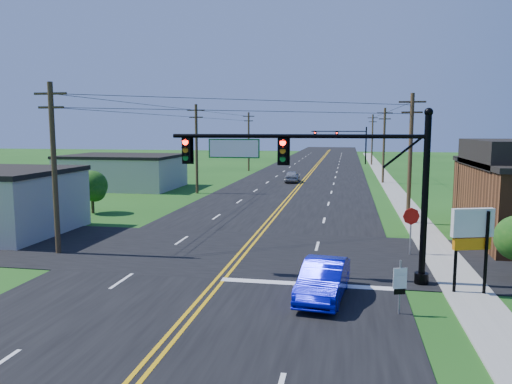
% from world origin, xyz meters
% --- Properties ---
extents(ground, '(260.00, 260.00, 0.00)m').
position_xyz_m(ground, '(0.00, 0.00, 0.00)').
color(ground, '#154012').
rests_on(ground, ground).
extents(road_main, '(16.00, 220.00, 0.04)m').
position_xyz_m(road_main, '(0.00, 50.00, 0.02)').
color(road_main, black).
rests_on(road_main, ground).
extents(road_cross, '(70.00, 10.00, 0.04)m').
position_xyz_m(road_cross, '(0.00, 12.00, 0.02)').
color(road_cross, black).
rests_on(road_cross, ground).
extents(sidewalk, '(2.00, 160.00, 0.08)m').
position_xyz_m(sidewalk, '(10.50, 40.00, 0.04)').
color(sidewalk, gray).
rests_on(sidewalk, ground).
extents(signal_mast_main, '(11.30, 0.60, 7.48)m').
position_xyz_m(signal_mast_main, '(4.34, 8.00, 4.75)').
color(signal_mast_main, black).
rests_on(signal_mast_main, ground).
extents(signal_mast_far, '(10.98, 0.60, 7.48)m').
position_xyz_m(signal_mast_far, '(4.44, 80.00, 4.55)').
color(signal_mast_far, black).
rests_on(signal_mast_far, ground).
extents(cream_bldg_far, '(12.20, 9.20, 3.70)m').
position_xyz_m(cream_bldg_far, '(-19.00, 38.00, 1.86)').
color(cream_bldg_far, '#BAAE9F').
rests_on(cream_bldg_far, ground).
extents(utility_pole_left_a, '(1.80, 0.28, 9.00)m').
position_xyz_m(utility_pole_left_a, '(-9.50, 10.00, 4.72)').
color(utility_pole_left_a, '#3C2F1B').
rests_on(utility_pole_left_a, ground).
extents(utility_pole_left_b, '(1.80, 0.28, 9.00)m').
position_xyz_m(utility_pole_left_b, '(-9.50, 35.00, 4.72)').
color(utility_pole_left_b, '#3C2F1B').
rests_on(utility_pole_left_b, ground).
extents(utility_pole_left_c, '(1.80, 0.28, 9.00)m').
position_xyz_m(utility_pole_left_c, '(-9.50, 62.00, 4.72)').
color(utility_pole_left_c, '#3C2F1B').
rests_on(utility_pole_left_c, ground).
extents(utility_pole_right_a, '(1.80, 0.28, 9.00)m').
position_xyz_m(utility_pole_right_a, '(9.80, 22.00, 4.72)').
color(utility_pole_right_a, '#3C2F1B').
rests_on(utility_pole_right_a, ground).
extents(utility_pole_right_b, '(1.80, 0.28, 9.00)m').
position_xyz_m(utility_pole_right_b, '(9.80, 48.00, 4.72)').
color(utility_pole_right_b, '#3C2F1B').
rests_on(utility_pole_right_b, ground).
extents(utility_pole_right_c, '(1.80, 0.28, 9.00)m').
position_xyz_m(utility_pole_right_c, '(9.80, 78.00, 4.72)').
color(utility_pole_right_c, '#3C2F1B').
rests_on(utility_pole_right_c, ground).
extents(tree_right_back, '(3.00, 3.00, 4.10)m').
position_xyz_m(tree_right_back, '(16.00, 26.00, 2.60)').
color(tree_right_back, '#3C2F1B').
rests_on(tree_right_back, ground).
extents(tree_left, '(2.40, 2.40, 3.37)m').
position_xyz_m(tree_left, '(-14.00, 22.00, 2.16)').
color(tree_left, '#3C2F1B').
rests_on(tree_left, ground).
extents(blue_car, '(2.08, 4.67, 1.49)m').
position_xyz_m(blue_car, '(4.75, 5.39, 0.74)').
color(blue_car, '#080BB3').
rests_on(blue_car, ground).
extents(distant_car, '(1.78, 4.20, 1.42)m').
position_xyz_m(distant_car, '(-1.07, 46.90, 0.71)').
color(distant_car, '#9F9FA3').
rests_on(distant_car, ground).
extents(route_sign, '(0.49, 0.17, 2.01)m').
position_xyz_m(route_sign, '(7.50, 4.17, 1.17)').
color(route_sign, slate).
rests_on(route_sign, ground).
extents(stop_sign, '(0.88, 0.27, 2.53)m').
position_xyz_m(stop_sign, '(8.91, 13.02, 1.82)').
color(stop_sign, slate).
rests_on(stop_sign, ground).
extents(pylon_sign, '(1.70, 0.73, 3.51)m').
position_xyz_m(pylon_sign, '(10.50, 7.00, 2.56)').
color(pylon_sign, black).
rests_on(pylon_sign, ground).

